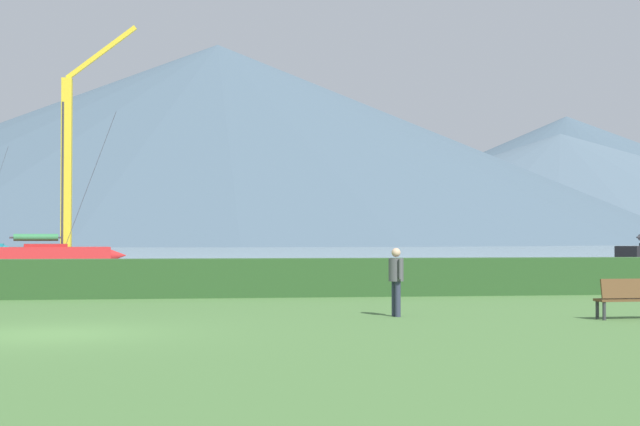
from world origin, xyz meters
The scene contains 11 objects.
ground_plane centered at (0.00, 0.00, 0.00)m, with size 1000.00×1000.00×0.00m, color #477038.
harbor_water centered at (0.00, 137.00, 0.00)m, with size 320.00×246.00×0.00m, color #8C9EA3.
hedge_line centered at (0.00, 11.00, 0.61)m, with size 80.00×1.20×1.22m, color #284C23.
sailboat_slip_4 centered at (-6.42, 46.71, 0.73)m, with size 8.93×3.84×11.07m.
park_bench_near_path centered at (12.91, 1.63, 0.53)m, with size 1.60×0.56×0.95m.
person_seated_viewer centered at (7.67, 3.11, 0.97)m, with size 0.36×0.56×1.65m.
dock_crane centered at (-6.90, 58.20, 6.49)m, with size 6.47×2.00×18.95m.
distant_hill_west_ridge centered at (176.84, 403.05, 28.99)m, with size 270.64×270.64×57.98m, color #425666.
distant_hill_central_peak centered at (151.01, 346.83, 21.70)m, with size 263.81×263.81×43.40m, color #4C6070.
distant_hill_east_ridge centered at (88.04, 418.84, 22.00)m, with size 274.36×274.36×44.01m, color slate.
distant_hill_far_shoulder centered at (11.19, 291.05, 32.30)m, with size 297.45×297.45×64.61m, color #425666.
Camera 1 is at (2.78, -19.23, 1.94)m, focal length 53.21 mm.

